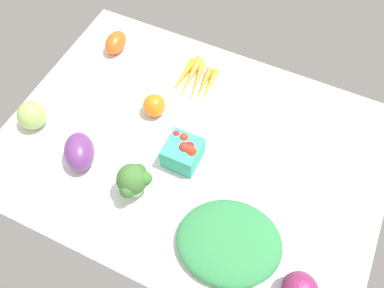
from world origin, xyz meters
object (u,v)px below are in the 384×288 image
Objects in this scene: carrot_bunch at (194,81)px; berry_basket at (183,152)px; leafy_greens_clump at (229,242)px; roma_tomato at (116,43)px; heirloom_tomato_green at (32,115)px; broccoli_head at (133,180)px; eggplant at (79,152)px; heirloom_tomato_orange at (154,105)px.

carrot_bunch is 26.96cm from berry_basket.
leafy_greens_clump is at bearing 140.13° from berry_basket.
leafy_greens_clump is 2.79× the size of roma_tomato.
carrot_bunch is 47.90cm from heirloom_tomato_green.
leafy_greens_clump is 64.32cm from heirloom_tomato_green.
leafy_greens_clump is 2.31× the size of broccoli_head.
eggplant is at bearing 166.95° from heirloom_tomato_green.
broccoli_head is 18.30cm from eggplant.
carrot_bunch is 40.63cm from eggplant.
broccoli_head is (-30.49, 41.56, 3.52)cm from roma_tomato.
heirloom_tomato_green reaches higher than carrot_bunch.
leafy_greens_clump is at bearing 171.54° from heirloom_tomato_green.
broccoli_head is at bearing -6.28° from leafy_greens_clump.
carrot_bunch is at bearing -71.28° from berry_basket.
heirloom_tomato_orange is at bearing -60.60° from eggplant.
roma_tomato is (57.59, -44.54, 0.57)cm from leafy_greens_clump.
heirloom_tomato_green is 44.00cm from berry_basket.
carrot_bunch is 28.90cm from roma_tomato.
eggplant is 1.24× the size of berry_basket.
leafy_greens_clump is at bearing -129.18° from roma_tomato.
carrot_bunch is at bearing -59.09° from eggplant.
berry_basket is at bearing -39.87° from leafy_greens_clump.
broccoli_head is at bearing -132.38° from eggplant.
leafy_greens_clump is 2.23× the size of eggplant.
leafy_greens_clump is 2.77× the size of berry_basket.
carrot_bunch is at bearing -95.92° from roma_tomato.
roma_tomato is at bearing -36.63° from heirloom_tomato_orange.
roma_tomato is (22.97, -17.08, -0.33)cm from heirloom_tomato_orange.
broccoli_head reaches higher than carrot_bunch.
leafy_greens_clump is 3.81× the size of heirloom_tomato_orange.
berry_basket is (-6.87, -13.92, -2.51)cm from broccoli_head.
berry_basket reaches higher than heirloom_tomato_orange.
heirloom_tomato_orange is 0.73× the size of berry_basket.
carrot_bunch is 1.97× the size of roma_tomato.
leafy_greens_clump is at bearing 141.58° from heirloom_tomato_orange.
carrot_bunch is at bearing -136.63° from heirloom_tomato_green.
broccoli_head is at bearing 92.53° from carrot_bunch.
roma_tomato reaches higher than leafy_greens_clump.
heirloom_tomato_orange is 34.12cm from heirloom_tomato_green.
carrot_bunch is at bearing -111.32° from heirloom_tomato_orange.
eggplant is at bearing 66.35° from carrot_bunch.
carrot_bunch is at bearing -87.47° from broccoli_head.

